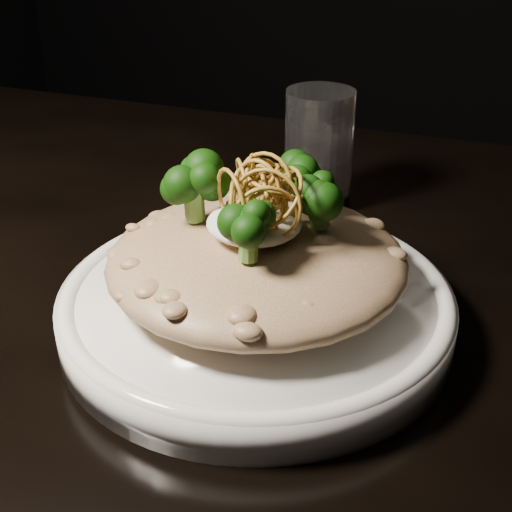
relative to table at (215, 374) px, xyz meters
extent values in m
cube|color=black|center=(0.00, 0.00, 0.06)|extent=(1.10, 0.80, 0.04)
cylinder|color=black|center=(-0.48, 0.33, -0.31)|extent=(0.05, 0.05, 0.71)
cylinder|color=white|center=(0.05, -0.04, 0.10)|extent=(0.27, 0.27, 0.03)
ellipsoid|color=brown|center=(0.05, -0.03, 0.13)|extent=(0.20, 0.20, 0.04)
ellipsoid|color=white|center=(0.05, -0.04, 0.16)|extent=(0.06, 0.06, 0.02)
cylinder|color=silver|center=(0.03, 0.17, 0.14)|extent=(0.07, 0.07, 0.11)
camera|label=1|loc=(0.19, -0.42, 0.37)|focal=50.00mm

